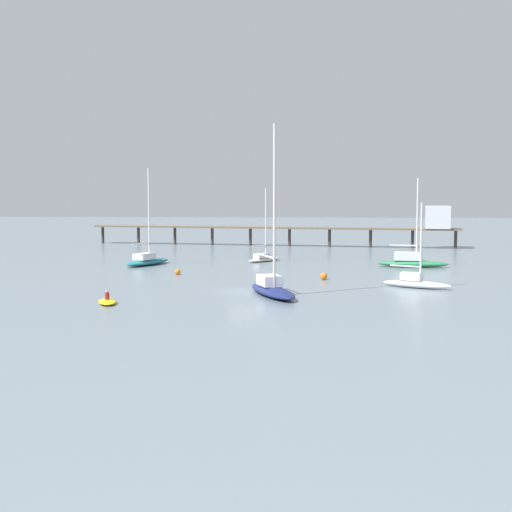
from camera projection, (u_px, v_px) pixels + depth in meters
ground_plane at (242, 291)px, 63.92m from camera, size 400.00×400.00×0.00m
pier at (348, 223)px, 116.75m from camera, size 63.18×12.15×6.95m
sailboat_cream at (264, 257)px, 92.05m from camera, size 4.88×5.78×9.61m
sailboat_white at (416, 281)px, 66.28m from camera, size 6.59×4.51×8.07m
sailboat_navy at (272, 286)px, 61.36m from camera, size 5.66×9.77×14.87m
sailboat_green at (412, 261)px, 85.24m from camera, size 8.83×3.69×10.80m
sailboat_teal at (147, 259)px, 87.39m from camera, size 5.46×8.42×12.08m
dinghy_yellow at (107, 301)px, 56.71m from camera, size 2.38×3.48×1.14m
mooring_buoy_outer at (324, 276)px, 72.59m from camera, size 0.75×0.75×0.75m
mooring_buoy_near at (178, 272)px, 77.08m from camera, size 0.65×0.65×0.65m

